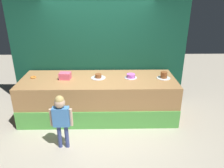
% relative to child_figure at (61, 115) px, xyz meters
% --- Properties ---
extents(ground_plane, '(12.00, 12.00, 0.00)m').
position_rel_child_figure_xyz_m(ground_plane, '(0.61, 0.57, -0.68)').
color(ground_plane, '#BCB29E').
extents(stage_platform, '(3.41, 1.20, 0.90)m').
position_rel_child_figure_xyz_m(stage_platform, '(0.61, 1.16, -0.23)').
color(stage_platform, '#B27F4C').
rests_on(stage_platform, ground_plane).
extents(curtain_backdrop, '(4.19, 0.08, 3.14)m').
position_rel_child_figure_xyz_m(curtain_backdrop, '(0.61, 1.85, 0.89)').
color(curtain_backdrop, '#144C38').
rests_on(curtain_backdrop, ground_plane).
extents(child_figure, '(0.41, 0.19, 1.05)m').
position_rel_child_figure_xyz_m(child_figure, '(0.00, 0.00, 0.00)').
color(child_figure, '#3F4C8C').
rests_on(child_figure, ground_plane).
extents(pink_box, '(0.26, 0.21, 0.14)m').
position_rel_child_figure_xyz_m(pink_box, '(-0.11, 1.17, 0.29)').
color(pink_box, '#F55F80').
rests_on(pink_box, stage_platform).
extents(donut, '(0.13, 0.13, 0.03)m').
position_rel_child_figure_xyz_m(donut, '(-0.84, 1.24, 0.24)').
color(donut, orange).
rests_on(donut, stage_platform).
extents(cake_left, '(0.32, 0.32, 0.09)m').
position_rel_child_figure_xyz_m(cake_left, '(0.61, 1.21, 0.26)').
color(cake_left, silver).
rests_on(cake_left, stage_platform).
extents(cake_center, '(0.28, 0.28, 0.09)m').
position_rel_child_figure_xyz_m(cake_center, '(1.34, 1.21, 0.26)').
color(cake_center, silver).
rests_on(cake_center, stage_platform).
extents(cake_right, '(0.30, 0.30, 0.15)m').
position_rel_child_figure_xyz_m(cake_right, '(2.06, 1.17, 0.28)').
color(cake_right, white).
rests_on(cake_right, stage_platform).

